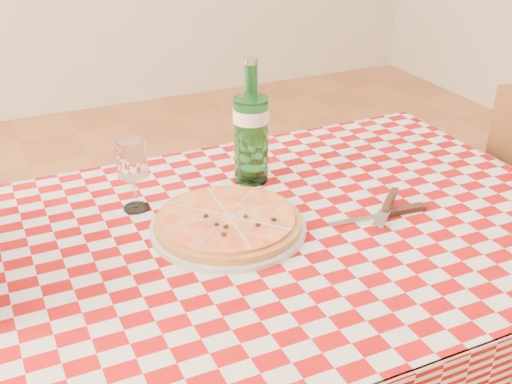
# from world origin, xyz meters

# --- Properties ---
(dining_table) EXTENTS (1.20, 0.80, 0.75)m
(dining_table) POSITION_xyz_m (0.00, 0.00, 0.66)
(dining_table) COLOR brown
(dining_table) RESTS_ON ground
(tablecloth) EXTENTS (1.30, 0.90, 0.01)m
(tablecloth) POSITION_xyz_m (0.00, 0.00, 0.75)
(tablecloth) COLOR #98090A
(tablecloth) RESTS_ON dining_table
(pizza_plate) EXTENTS (0.34, 0.34, 0.04)m
(pizza_plate) POSITION_xyz_m (-0.09, 0.04, 0.78)
(pizza_plate) COLOR #B8783D
(pizza_plate) RESTS_ON tablecloth
(water_bottle) EXTENTS (0.10, 0.10, 0.29)m
(water_bottle) POSITION_xyz_m (0.04, 0.23, 0.90)
(water_bottle) COLOR #196427
(water_bottle) RESTS_ON tablecloth
(wine_glass) EXTENTS (0.07, 0.07, 0.16)m
(wine_glass) POSITION_xyz_m (-0.24, 0.20, 0.84)
(wine_glass) COLOR white
(wine_glass) RESTS_ON tablecloth
(cutlery) EXTENTS (0.29, 0.27, 0.03)m
(cutlery) POSITION_xyz_m (0.23, -0.05, 0.77)
(cutlery) COLOR silver
(cutlery) RESTS_ON tablecloth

